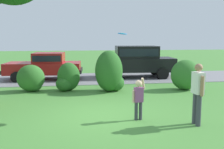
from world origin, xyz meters
TOP-DOWN VIEW (x-y plane):
  - ground_plane at (0.00, 0.00)m, footprint 80.00×80.00m
  - driveway_strip at (0.00, 7.46)m, footprint 28.00×4.40m
  - shrub_near_tree at (-2.80, 4.15)m, footprint 1.24×1.00m
  - shrub_centre_left at (-1.17, 4.07)m, footprint 1.10×0.98m
  - shrub_centre at (0.73, 3.65)m, footprint 1.34×1.32m
  - shrub_centre_right at (4.28, 3.48)m, footprint 1.38×1.13m
  - parked_sedan at (-2.51, 7.46)m, footprint 4.52×2.33m
  - parked_suv at (2.90, 7.52)m, footprint 4.79×2.29m
  - child_thrower at (1.01, -0.64)m, footprint 0.44×0.29m
  - frisbee at (0.62, -0.09)m, footprint 0.28×0.28m
  - adult_onlooker at (2.53, -1.32)m, footprint 0.24×0.53m

SIDE VIEW (x-z plane):
  - ground_plane at x=0.00m, z-range 0.00..0.00m
  - driveway_strip at x=0.00m, z-range 0.00..0.02m
  - shrub_near_tree at x=-2.80m, z-range -0.05..1.17m
  - shrub_centre_left at x=-1.17m, z-range -0.08..1.22m
  - shrub_centre_right at x=4.28m, z-range 0.00..1.41m
  - child_thrower at x=1.01m, z-range 0.07..1.36m
  - parked_sedan at x=-2.51m, z-range 0.07..1.63m
  - shrub_centre at x=0.73m, z-range -0.08..1.78m
  - adult_onlooker at x=2.53m, z-range 0.11..1.85m
  - parked_suv at x=2.90m, z-range 0.12..2.04m
  - frisbee at x=0.62m, z-range 2.52..2.60m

